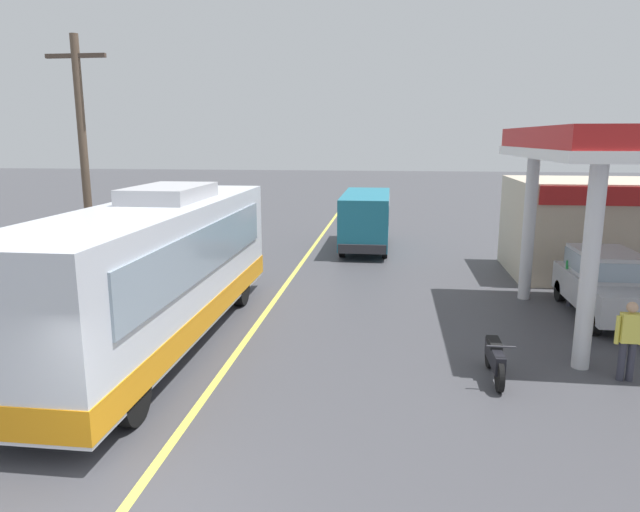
{
  "coord_description": "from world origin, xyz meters",
  "views": [
    {
      "loc": [
        3.43,
        -5.44,
        4.85
      ],
      "look_at": [
        1.5,
        10.0,
        1.6
      ],
      "focal_mm": 31.93,
      "sensor_mm": 36.0,
      "label": 1
    }
  ],
  "objects_px": {
    "car_at_pump": "(606,281)",
    "pedestrian_by_shop": "(575,275)",
    "motorcycle_parked_forecourt": "(495,358)",
    "minibus_opposing_lane": "(366,215)",
    "pedestrian_near_pump": "(629,337)",
    "coach_bus_main": "(157,273)"
  },
  "relations": [
    {
      "from": "minibus_opposing_lane",
      "to": "pedestrian_near_pump",
      "type": "height_order",
      "value": "minibus_opposing_lane"
    },
    {
      "from": "coach_bus_main",
      "to": "motorcycle_parked_forecourt",
      "type": "xyz_separation_m",
      "value": [
        7.6,
        -1.17,
        -1.28
      ]
    },
    {
      "from": "coach_bus_main",
      "to": "motorcycle_parked_forecourt",
      "type": "height_order",
      "value": "coach_bus_main"
    },
    {
      "from": "pedestrian_near_pump",
      "to": "coach_bus_main",
      "type": "bearing_deg",
      "value": 174.75
    },
    {
      "from": "minibus_opposing_lane",
      "to": "motorcycle_parked_forecourt",
      "type": "height_order",
      "value": "minibus_opposing_lane"
    },
    {
      "from": "coach_bus_main",
      "to": "car_at_pump",
      "type": "height_order",
      "value": "coach_bus_main"
    },
    {
      "from": "car_at_pump",
      "to": "pedestrian_by_shop",
      "type": "relative_size",
      "value": 2.53
    },
    {
      "from": "car_at_pump",
      "to": "minibus_opposing_lane",
      "type": "bearing_deg",
      "value": 127.41
    },
    {
      "from": "coach_bus_main",
      "to": "minibus_opposing_lane",
      "type": "xyz_separation_m",
      "value": [
        4.34,
        12.59,
        -0.25
      ]
    },
    {
      "from": "minibus_opposing_lane",
      "to": "pedestrian_near_pump",
      "type": "distance_m",
      "value": 14.76
    },
    {
      "from": "pedestrian_by_shop",
      "to": "car_at_pump",
      "type": "bearing_deg",
      "value": -59.5
    },
    {
      "from": "minibus_opposing_lane",
      "to": "pedestrian_by_shop",
      "type": "height_order",
      "value": "minibus_opposing_lane"
    },
    {
      "from": "car_at_pump",
      "to": "motorcycle_parked_forecourt",
      "type": "bearing_deg",
      "value": -128.64
    },
    {
      "from": "pedestrian_by_shop",
      "to": "motorcycle_parked_forecourt",
      "type": "bearing_deg",
      "value": -119.79
    },
    {
      "from": "pedestrian_by_shop",
      "to": "coach_bus_main",
      "type": "bearing_deg",
      "value": -157.88
    },
    {
      "from": "pedestrian_by_shop",
      "to": "minibus_opposing_lane",
      "type": "bearing_deg",
      "value": 128.1
    },
    {
      "from": "coach_bus_main",
      "to": "pedestrian_by_shop",
      "type": "distance_m",
      "value": 11.66
    },
    {
      "from": "minibus_opposing_lane",
      "to": "pedestrian_near_pump",
      "type": "xyz_separation_m",
      "value": [
        5.89,
        -13.53,
        -0.54
      ]
    },
    {
      "from": "motorcycle_parked_forecourt",
      "to": "pedestrian_by_shop",
      "type": "distance_m",
      "value": 6.41
    },
    {
      "from": "coach_bus_main",
      "to": "pedestrian_by_shop",
      "type": "height_order",
      "value": "coach_bus_main"
    },
    {
      "from": "minibus_opposing_lane",
      "to": "pedestrian_by_shop",
      "type": "xyz_separation_m",
      "value": [
        6.44,
        -8.21,
        -0.54
      ]
    },
    {
      "from": "coach_bus_main",
      "to": "pedestrian_near_pump",
      "type": "distance_m",
      "value": 10.3
    }
  ]
}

